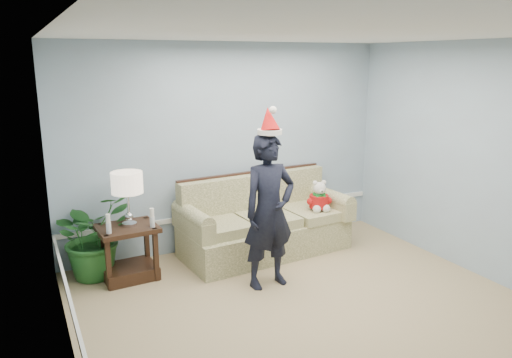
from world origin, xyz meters
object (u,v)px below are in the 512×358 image
object	(u,v)px
sofa	(263,225)
man	(269,211)
side_table	(129,258)
table_lamp	(127,185)
houseplant	(93,235)
teddy_bear	(319,199)

from	to	relation	value
sofa	man	bearing A→B (deg)	-117.80
side_table	table_lamp	distance (m)	0.86
sofa	table_lamp	xyz separation A→B (m)	(-1.74, -0.06, 0.75)
table_lamp	sofa	bearing A→B (deg)	1.98
sofa	houseplant	bearing A→B (deg)	170.95
side_table	houseplant	world-z (taller)	houseplant
sofa	table_lamp	size ratio (longest dim) A/B	3.56
houseplant	man	xyz separation A→B (m)	(1.72, -1.09, 0.36)
side_table	teddy_bear	xyz separation A→B (m)	(2.49, -0.16, 0.43)
houseplant	man	world-z (taller)	man
side_table	teddy_bear	bearing A→B (deg)	-3.74
side_table	teddy_bear	distance (m)	2.53
man	sofa	bearing A→B (deg)	62.27
table_lamp	man	xyz separation A→B (m)	(1.34, -0.87, -0.25)
table_lamp	houseplant	xyz separation A→B (m)	(-0.38, 0.22, -0.61)
side_table	man	size ratio (longest dim) A/B	0.40
houseplant	man	size ratio (longest dim) A/B	0.58
man	teddy_bear	bearing A→B (deg)	27.40
sofa	man	size ratio (longest dim) A/B	1.30
sofa	teddy_bear	bearing A→B (deg)	-23.07
table_lamp	houseplant	world-z (taller)	table_lamp
table_lamp	houseplant	size ratio (longest dim) A/B	0.62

